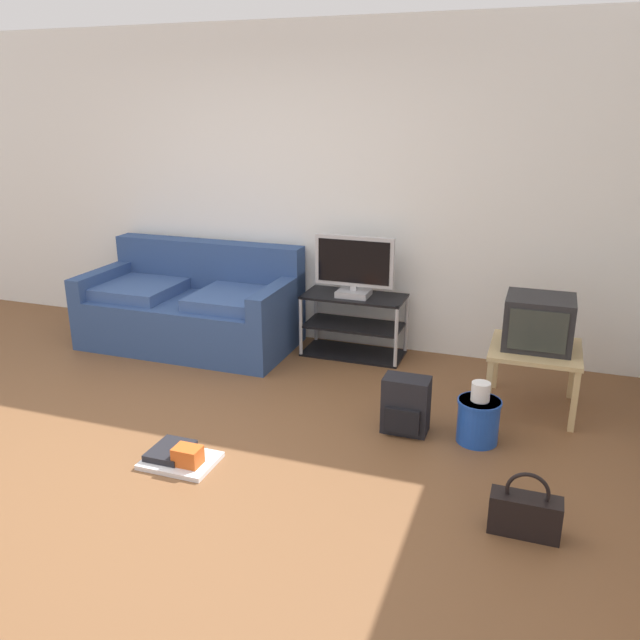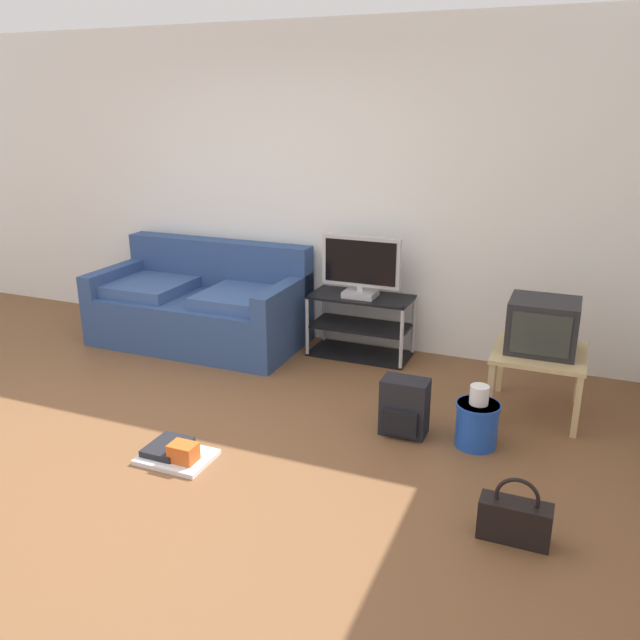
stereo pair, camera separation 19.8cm
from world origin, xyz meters
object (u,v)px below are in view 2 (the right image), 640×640
Objects in this scene: side_table at (539,360)px; crt_tv at (543,326)px; backpack at (404,407)px; floor_tray at (176,453)px; flat_tv at (361,267)px; cleaning_bucket at (477,421)px; handbag at (515,519)px; tv_stand at (360,326)px; couch at (202,307)px.

side_table is 1.34× the size of crt_tv.
floor_tray is at bearing -155.79° from backpack.
flat_tv is 1.51m from backpack.
side_table is 0.72m from cleaning_bucket.
crt_tv is at bearing 91.25° from handbag.
tv_stand is 0.51m from flat_tv.
floor_tray is at bearing -62.55° from couch.
side_table is (2.91, -0.37, 0.07)m from couch.
tv_stand is at bearing 134.73° from cleaning_bucket.
backpack is 1.09× the size of handbag.
crt_tv reaches higher than floor_tray.
couch is 4.82× the size of backpack.
cleaning_bucket is (-0.30, -0.63, -0.47)m from crt_tv.
handbag reaches higher than floor_tray.
flat_tv is at bearing 135.27° from cleaning_bucket.
cleaning_bucket is at bearing -20.62° from couch.
handbag is 0.81× the size of floor_tray.
backpack is at bearing 132.95° from handbag.
cleaning_bucket is at bearing 27.66° from floor_tray.
cleaning_bucket reaches higher than floor_tray.
couch reaches higher than tv_stand.
floor_tray is (-0.47, -2.05, -0.22)m from tv_stand.
crt_tv reaches higher than handbag.
couch reaches higher than cleaning_bucket.
handbag is at bearing -32.24° from couch.
couch is 3.02× the size of side_table.
crt_tv is 2.53m from floor_tray.
side_table is at bearing -7.17° from couch.
flat_tv is at bearing 76.91° from floor_tray.
tv_stand is at bearing 109.42° from backpack.
tv_stand is at bearing 159.33° from crt_tv.
side_table is 1.48× the size of cleaning_bucket.
crt_tv is 1.10× the size of cleaning_bucket.
couch is 1.51m from flat_tv.
cleaning_bucket is (0.46, 0.02, -0.02)m from backpack.
cleaning_bucket is at bearing 110.71° from handbag.
backpack is at bearing -58.93° from flat_tv.
side_table is at bearing 91.27° from handbag.
couch reaches higher than side_table.
tv_stand is 1.41× the size of side_table.
flat_tv reaches higher than couch.
crt_tv is at bearing -19.91° from flat_tv.
side_table is at bearing -21.22° from tv_stand.
tv_stand is 2.45× the size of handbag.
cleaning_bucket is 0.95× the size of floor_tray.
flat_tv reaches higher than cleaning_bucket.
side_table is 2.47m from floor_tray.
backpack is (0.72, -1.21, -0.08)m from tv_stand.
tv_stand is 1.68m from cleaning_bucket.
flat_tv is at bearing 160.09° from crt_tv.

